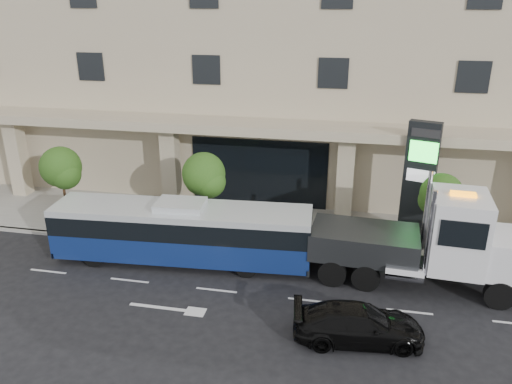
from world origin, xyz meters
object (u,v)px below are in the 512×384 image
at_px(city_bus, 182,231).
at_px(signage_pylon, 419,181).
at_px(black_sedan, 358,324).
at_px(tow_truck, 431,244).

xyz_separation_m(city_bus, signage_pylon, (10.89, 4.46, 1.70)).
height_order(city_bus, black_sedan, city_bus).
height_order(tow_truck, signage_pylon, signage_pylon).
height_order(city_bus, signage_pylon, signage_pylon).
xyz_separation_m(city_bus, black_sedan, (8.21, -4.38, -0.86)).
bearing_deg(city_bus, black_sedan, -31.82).
bearing_deg(black_sedan, signage_pylon, -24.16).
bearing_deg(signage_pylon, tow_truck, -69.80).
bearing_deg(signage_pylon, city_bus, -140.57).
bearing_deg(tow_truck, signage_pylon, 96.49).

